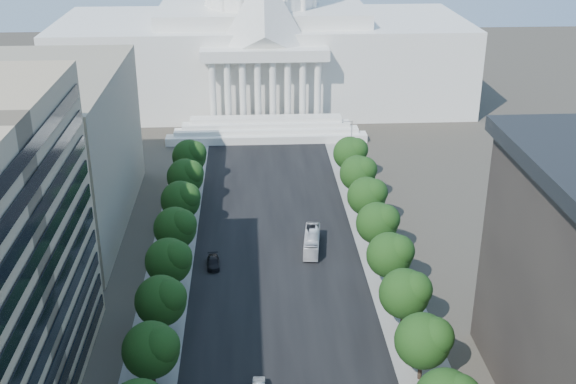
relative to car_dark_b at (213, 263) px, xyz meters
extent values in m
cube|color=black|center=(11.37, 9.15, -0.77)|extent=(30.00, 260.00, 0.01)
cube|color=gray|center=(-7.63, 9.15, -0.77)|extent=(8.00, 260.00, 0.02)
cube|color=gray|center=(30.37, 9.15, -0.77)|extent=(8.00, 260.00, 0.02)
cube|color=white|center=(11.37, 104.15, 11.73)|extent=(120.00, 50.00, 25.00)
cube|color=white|center=(11.37, 104.15, 26.23)|extent=(60.00, 40.00, 4.00)
cube|color=white|center=(11.37, 77.15, 19.73)|extent=(34.00, 8.00, 3.00)
cube|color=gray|center=(-36.63, 19.15, 14.23)|extent=(38.00, 52.00, 30.00)
cylinder|color=#33261C|center=(-6.63, -32.85, 0.70)|extent=(0.56, 0.56, 2.94)
sphere|color=black|center=(-6.63, -32.85, 5.40)|extent=(7.60, 7.60, 7.60)
sphere|color=black|center=(-5.30, -33.61, 6.54)|extent=(5.32, 5.32, 5.32)
cylinder|color=#33261C|center=(-6.63, -20.85, 0.70)|extent=(0.56, 0.56, 2.94)
sphere|color=black|center=(-6.63, -20.85, 5.40)|extent=(7.60, 7.60, 7.60)
sphere|color=black|center=(-5.30, -21.61, 6.54)|extent=(5.32, 5.32, 5.32)
cylinder|color=#33261C|center=(-6.63, -8.85, 0.70)|extent=(0.56, 0.56, 2.94)
sphere|color=black|center=(-6.63, -8.85, 5.40)|extent=(7.60, 7.60, 7.60)
sphere|color=black|center=(-5.30, -9.61, 6.54)|extent=(5.32, 5.32, 5.32)
cylinder|color=#33261C|center=(-6.63, 3.15, 0.70)|extent=(0.56, 0.56, 2.94)
sphere|color=black|center=(-6.63, 3.15, 5.40)|extent=(7.60, 7.60, 7.60)
sphere|color=black|center=(-5.30, 2.39, 6.54)|extent=(5.32, 5.32, 5.32)
cylinder|color=#33261C|center=(-6.63, 15.15, 0.70)|extent=(0.56, 0.56, 2.94)
sphere|color=black|center=(-6.63, 15.15, 5.40)|extent=(7.60, 7.60, 7.60)
sphere|color=black|center=(-5.30, 14.39, 6.54)|extent=(5.32, 5.32, 5.32)
cylinder|color=#33261C|center=(-6.63, 27.15, 0.70)|extent=(0.56, 0.56, 2.94)
sphere|color=black|center=(-6.63, 27.15, 5.40)|extent=(7.60, 7.60, 7.60)
sphere|color=black|center=(-5.30, 26.39, 6.54)|extent=(5.32, 5.32, 5.32)
cylinder|color=#33261C|center=(-6.63, 39.15, 0.70)|extent=(0.56, 0.56, 2.94)
sphere|color=black|center=(-6.63, 39.15, 5.40)|extent=(7.60, 7.60, 7.60)
sphere|color=black|center=(-5.30, 38.39, 6.54)|extent=(5.32, 5.32, 5.32)
cylinder|color=#33261C|center=(29.37, -32.85, 0.70)|extent=(0.56, 0.56, 2.94)
sphere|color=black|center=(29.37, -32.85, 5.40)|extent=(7.60, 7.60, 7.60)
sphere|color=black|center=(30.70, -33.61, 6.54)|extent=(5.32, 5.32, 5.32)
cylinder|color=#33261C|center=(29.37, -20.85, 0.70)|extent=(0.56, 0.56, 2.94)
sphere|color=black|center=(29.37, -20.85, 5.40)|extent=(7.60, 7.60, 7.60)
sphere|color=black|center=(30.70, -21.61, 6.54)|extent=(5.32, 5.32, 5.32)
cylinder|color=#33261C|center=(29.37, -8.85, 0.70)|extent=(0.56, 0.56, 2.94)
sphere|color=black|center=(29.37, -8.85, 5.40)|extent=(7.60, 7.60, 7.60)
sphere|color=black|center=(30.70, -9.61, 6.54)|extent=(5.32, 5.32, 5.32)
cylinder|color=#33261C|center=(29.37, 3.15, 0.70)|extent=(0.56, 0.56, 2.94)
sphere|color=black|center=(29.37, 3.15, 5.40)|extent=(7.60, 7.60, 7.60)
sphere|color=black|center=(30.70, 2.39, 6.54)|extent=(5.32, 5.32, 5.32)
cylinder|color=#33261C|center=(29.37, 15.15, 0.70)|extent=(0.56, 0.56, 2.94)
sphere|color=black|center=(29.37, 15.15, 5.40)|extent=(7.60, 7.60, 7.60)
sphere|color=black|center=(30.70, 14.39, 6.54)|extent=(5.32, 5.32, 5.32)
cylinder|color=#33261C|center=(29.37, 27.15, 0.70)|extent=(0.56, 0.56, 2.94)
sphere|color=black|center=(29.37, 27.15, 5.40)|extent=(7.60, 7.60, 7.60)
sphere|color=black|center=(30.70, 26.39, 6.54)|extent=(5.32, 5.32, 5.32)
cylinder|color=#33261C|center=(29.37, 39.15, 0.70)|extent=(0.56, 0.56, 2.94)
sphere|color=black|center=(29.37, 39.15, 5.40)|extent=(7.60, 7.60, 7.60)
sphere|color=black|center=(30.70, 38.39, 6.54)|extent=(5.32, 5.32, 5.32)
cylinder|color=gray|center=(31.87, -20.85, 3.73)|extent=(0.18, 0.18, 9.00)
cylinder|color=gray|center=(30.67, -20.85, 8.03)|extent=(2.40, 0.14, 0.14)
sphere|color=gray|center=(29.57, -20.85, 7.93)|extent=(0.44, 0.44, 0.44)
cylinder|color=gray|center=(31.87, 4.15, 3.73)|extent=(0.18, 0.18, 9.00)
cylinder|color=gray|center=(30.67, 4.15, 8.03)|extent=(2.40, 0.14, 0.14)
sphere|color=gray|center=(29.57, 4.15, 7.93)|extent=(0.44, 0.44, 0.44)
cylinder|color=gray|center=(31.87, 29.15, 3.73)|extent=(0.18, 0.18, 9.00)
cylinder|color=gray|center=(30.67, 29.15, 8.03)|extent=(2.40, 0.14, 0.14)
sphere|color=gray|center=(29.57, 29.15, 7.93)|extent=(0.44, 0.44, 0.44)
cylinder|color=gray|center=(31.87, 54.15, 3.73)|extent=(0.18, 0.18, 9.00)
cylinder|color=gray|center=(30.67, 54.15, 8.03)|extent=(2.40, 0.14, 0.14)
sphere|color=gray|center=(29.57, 54.15, 7.93)|extent=(0.44, 0.44, 0.44)
imported|color=black|center=(0.00, 0.00, 0.00)|extent=(2.47, 5.42, 1.54)
imported|color=silver|center=(17.92, 5.57, 0.81)|extent=(4.05, 11.60, 3.16)
camera|label=1|loc=(6.92, -112.09, 61.88)|focal=45.00mm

